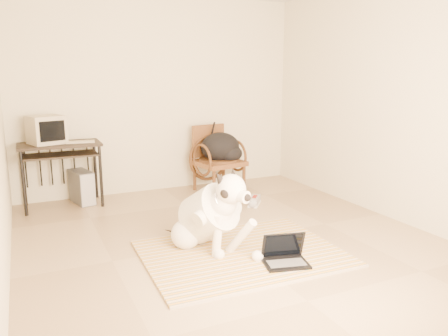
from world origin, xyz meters
TOP-DOWN VIEW (x-y plane):
  - floor at (0.00, 0.00)m, footprint 4.50×4.50m
  - wall_back at (0.00, 2.25)m, footprint 4.50×0.00m
  - wall_front at (0.00, -2.25)m, footprint 4.50×0.00m
  - wall_right at (2.00, 0.00)m, footprint 0.00×4.50m
  - rug at (-0.05, -0.35)m, footprint 1.83×1.42m
  - dog at (-0.28, -0.13)m, footprint 0.67×1.05m
  - laptop at (0.18, -0.72)m, footprint 0.43×0.36m
  - computer_desk at (-1.40, 1.94)m, footprint 0.97×0.54m
  - crt_monitor at (-1.53, 1.98)m, footprint 0.48×0.46m
  - desk_keyboard at (-1.16, 1.88)m, footprint 0.35×0.16m
  - pc_tower at (-1.17, 1.99)m, footprint 0.29×0.49m
  - rattan_chair at (0.67, 1.83)m, footprint 0.70×0.68m
  - backpack at (0.72, 1.77)m, footprint 0.56×0.48m
  - sneaker_left at (0.50, 1.00)m, footprint 0.12×0.27m
  - sneaker_right at (0.81, 0.97)m, footprint 0.28×0.31m

SIDE VIEW (x-z plane):
  - floor at x=0.00m, z-range 0.00..0.00m
  - rug at x=-0.05m, z-range 0.00..0.02m
  - sneaker_left at x=0.50m, z-range -0.01..0.09m
  - sneaker_right at x=0.81m, z-range -0.01..0.10m
  - laptop at x=0.18m, z-range -0.05..0.22m
  - pc_tower at x=-1.17m, z-range 0.00..0.43m
  - dog at x=-0.28m, z-range -0.08..0.76m
  - rattan_chair at x=0.67m, z-range 0.00..0.93m
  - backpack at x=0.72m, z-range 0.41..0.82m
  - computer_desk at x=-1.40m, z-range 0.29..1.09m
  - desk_keyboard at x=-1.16m, z-range 0.81..0.83m
  - crt_monitor at x=-1.53m, z-range 0.81..1.15m
  - wall_back at x=0.00m, z-range -0.90..3.60m
  - wall_front at x=0.00m, z-range -0.90..3.60m
  - wall_right at x=2.00m, z-range -0.90..3.60m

